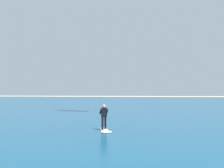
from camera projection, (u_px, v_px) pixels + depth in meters
name	position (u px, v px, depth m)	size (l,w,h in m)	color
ocean	(128.00, 104.00, 48.12)	(160.00, 90.00, 0.10)	navy
kitesurfer	(104.00, 121.00, 16.06)	(1.08, 2.03, 1.67)	white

